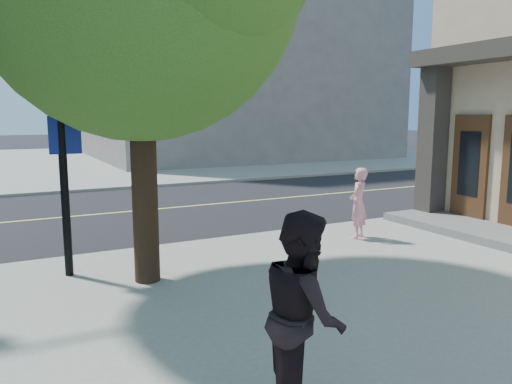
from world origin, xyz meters
TOP-DOWN VIEW (x-y plane):
  - ground at (0.00, 0.00)m, footprint 140.00×140.00m
  - road_ew at (0.00, 4.50)m, footprint 140.00×9.00m
  - sidewalk_ne at (13.50, 21.50)m, footprint 29.00×25.00m
  - filler_ne at (14.00, 22.00)m, footprint 18.00×16.00m
  - man_on_phone at (6.54, -1.44)m, footprint 0.68×0.63m
  - pedestrian at (1.92, -6.40)m, footprint 1.00×1.11m

SIDE VIEW (x-z plane):
  - ground at x=0.00m, z-range 0.00..0.00m
  - road_ew at x=0.00m, z-range 0.00..0.01m
  - sidewalk_ne at x=13.50m, z-range 0.00..0.12m
  - man_on_phone at x=6.54m, z-range 0.12..1.68m
  - pedestrian at x=1.92m, z-range 0.12..1.99m
  - filler_ne at x=14.00m, z-range 0.12..14.12m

